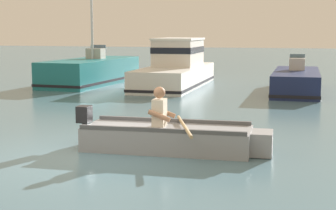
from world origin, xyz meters
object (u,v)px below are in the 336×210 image
at_px(rowboat_with_person, 171,137).
at_px(moored_boat_white, 176,68).
at_px(moored_boat_navy, 296,82).
at_px(moored_boat_teal, 91,72).

height_order(rowboat_with_person, moored_boat_white, moored_boat_white).
bearing_deg(moored_boat_navy, moored_boat_white, 170.02).
distance_m(rowboat_with_person, moored_boat_teal, 12.56).
relative_size(moored_boat_teal, moored_boat_white, 0.93).
height_order(moored_boat_teal, moored_boat_navy, moored_boat_teal).
height_order(moored_boat_teal, moored_boat_white, moored_boat_teal).
bearing_deg(moored_boat_white, moored_boat_navy, -9.98).
bearing_deg(moored_boat_teal, moored_boat_white, 1.96).
distance_m(moored_boat_teal, moored_boat_navy, 8.44).
distance_m(moored_boat_teal, moored_boat_white, 3.67).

